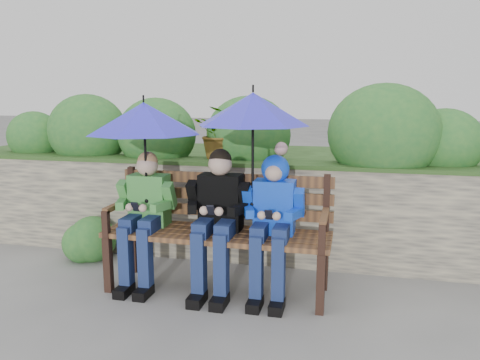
% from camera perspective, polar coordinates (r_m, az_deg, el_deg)
% --- Properties ---
extents(ground, '(60.00, 60.00, 0.00)m').
position_cam_1_polar(ground, '(4.29, -0.32, -12.81)').
color(ground, slate).
rests_on(ground, ground).
extents(garden_backdrop, '(8.00, 2.86, 1.84)m').
position_cam_1_polar(garden_backdrop, '(5.62, 3.49, -0.77)').
color(garden_backdrop, '#58544E').
rests_on(garden_backdrop, ground).
extents(park_bench, '(1.94, 0.57, 1.02)m').
position_cam_1_polar(park_bench, '(4.10, -2.52, -5.30)').
color(park_bench, black).
rests_on(park_bench, ground).
extents(boy_left, '(0.51, 0.59, 1.20)m').
position_cam_1_polar(boy_left, '(4.22, -11.53, -3.71)').
color(boy_left, '#388939').
rests_on(boy_left, ground).
extents(boy_middle, '(0.54, 0.63, 1.24)m').
position_cam_1_polar(boy_middle, '(3.97, -2.75, -4.10)').
color(boy_middle, black).
rests_on(boy_middle, ground).
extents(boy_right, '(0.51, 0.61, 1.20)m').
position_cam_1_polar(boy_right, '(3.88, 4.01, -4.05)').
color(boy_right, '#0043CF').
rests_on(boy_right, ground).
extents(umbrella_left, '(1.00, 1.00, 0.94)m').
position_cam_1_polar(umbrella_left, '(4.11, -11.61, 7.38)').
color(umbrella_left, '#2725D7').
rests_on(umbrella_left, ground).
extents(umbrella_right, '(0.92, 0.92, 1.00)m').
position_cam_1_polar(umbrella_right, '(3.81, 1.59, 8.62)').
color(umbrella_right, '#2725D7').
rests_on(umbrella_right, ground).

